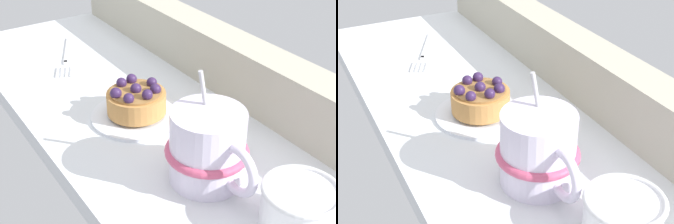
{
  "view_description": "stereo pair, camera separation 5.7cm",
  "coord_description": "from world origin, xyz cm",
  "views": [
    {
      "loc": [
        46.09,
        -29.8,
        34.06
      ],
      "look_at": [
        5.31,
        -2.77,
        4.7
      ],
      "focal_mm": 51.73,
      "sensor_mm": 36.0,
      "label": 1
    },
    {
      "loc": [
        48.96,
        -24.87,
        34.06
      ],
      "look_at": [
        5.31,
        -2.77,
        4.7
      ],
      "focal_mm": 51.73,
      "sensor_mm": 36.0,
      "label": 2
    }
  ],
  "objects": [
    {
      "name": "ground_plane",
      "position": [
        0.0,
        0.0,
        -1.42
      ],
      "size": [
        87.32,
        31.69,
        2.84
      ],
      "primitive_type": "cube",
      "color": "silver"
    },
    {
      "name": "window_rail_back",
      "position": [
        0.0,
        13.04,
        4.06
      ],
      "size": [
        85.58,
        5.62,
        8.13
      ],
      "primitive_type": "cube",
      "color": "#B2AD99",
      "rests_on": "ground_plane"
    },
    {
      "name": "dessert_plate",
      "position": [
        -2.45,
        -2.64,
        0.42
      ],
      "size": [
        12.31,
        12.31,
        0.9
      ],
      "color": "silver",
      "rests_on": "ground_plane"
    },
    {
      "name": "raspberry_tart",
      "position": [
        -2.45,
        -2.64,
        2.64
      ],
      "size": [
        7.87,
        7.87,
        4.28
      ],
      "color": "#B77F42",
      "rests_on": "dessert_plate"
    },
    {
      "name": "coffee_mug",
      "position": [
        13.3,
        -2.89,
        4.22
      ],
      "size": [
        12.39,
        9.2,
        12.61
      ],
      "color": "silver",
      "rests_on": "ground_plane"
    },
    {
      "name": "dessert_fork",
      "position": [
        -25.68,
        -2.83,
        0.3
      ],
      "size": [
        14.97,
        8.5,
        0.6
      ],
      "color": "silver",
      "rests_on": "ground_plane"
    },
    {
      "name": "sugar_bowl",
      "position": [
        23.89,
        -0.05,
        2.54
      ],
      "size": [
        7.8,
        7.8,
        4.78
      ],
      "color": "white",
      "rests_on": "ground_plane"
    }
  ]
}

